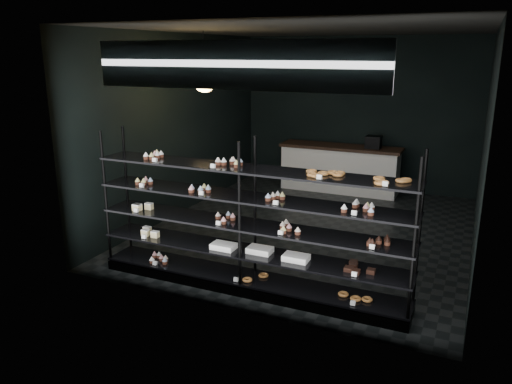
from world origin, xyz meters
TOP-DOWN VIEW (x-y plane):
  - room at (0.00, 0.00)m, footprint 5.01×6.01m
  - display_shelf at (-0.06, -2.45)m, footprint 4.00×0.50m
  - signage at (0.00, -2.93)m, footprint 3.30×0.05m
  - pendant_lamp at (-1.49, -0.89)m, footprint 0.34×0.34m
  - service_counter at (-0.19, 2.50)m, footprint 2.52×0.65m

SIDE VIEW (x-z plane):
  - service_counter at x=-0.19m, z-range -0.11..1.12m
  - display_shelf at x=-0.06m, z-range -0.33..1.58m
  - room at x=0.00m, z-range 0.00..3.20m
  - pendant_lamp at x=-1.49m, z-range 2.00..2.90m
  - signage at x=0.00m, z-range 2.50..3.00m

